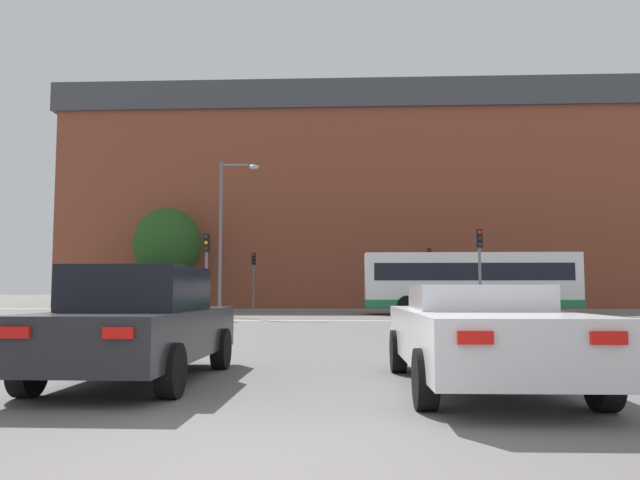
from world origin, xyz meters
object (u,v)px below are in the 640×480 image
at_px(car_saloon_left, 140,324).
at_px(pedestrian_walking_east, 419,295).
at_px(traffic_light_near_right, 480,258).
at_px(pedestrian_waiting, 488,295).
at_px(bus_crossing_lead, 469,282).
at_px(street_lamp_junction, 227,223).
at_px(traffic_light_near_left, 206,261).
at_px(traffic_light_far_left, 254,271).
at_px(traffic_light_far_right, 429,268).
at_px(car_roadster_right, 480,334).

relative_size(car_saloon_left, pedestrian_walking_east, 2.62).
height_order(car_saloon_left, traffic_light_near_right, traffic_light_near_right).
distance_m(car_saloon_left, pedestrian_waiting, 34.70).
distance_m(bus_crossing_lead, pedestrian_walking_east, 9.19).
bearing_deg(street_lamp_junction, traffic_light_near_left, -95.05).
height_order(traffic_light_near_right, pedestrian_walking_east, traffic_light_near_right).
xyz_separation_m(bus_crossing_lead, traffic_light_far_left, (-12.71, 7.65, 0.83)).
bearing_deg(traffic_light_near_left, pedestrian_waiting, 41.75).
bearing_deg(bus_crossing_lead, car_saloon_left, 159.47).
distance_m(pedestrian_waiting, pedestrian_walking_east, 4.53).
xyz_separation_m(pedestrian_waiting, pedestrian_walking_east, (-4.33, 1.33, 0.03)).
distance_m(car_saloon_left, traffic_light_far_left, 32.78).
distance_m(traffic_light_far_right, traffic_light_near_left, 18.04).
relative_size(traffic_light_near_right, pedestrian_waiting, 2.36).
bearing_deg(bus_crossing_lead, pedestrian_waiting, -19.01).
height_order(traffic_light_far_right, traffic_light_near_left, traffic_light_far_right).
height_order(car_saloon_left, pedestrian_walking_east, pedestrian_walking_east).
bearing_deg(street_lamp_junction, traffic_light_near_right, -15.78).
relative_size(traffic_light_near_left, pedestrian_waiting, 2.27).
height_order(traffic_light_far_right, traffic_light_near_right, traffic_light_far_right).
bearing_deg(bus_crossing_lead, traffic_light_near_right, 173.22).
bearing_deg(car_saloon_left, bus_crossing_lead, 69.96).
relative_size(car_saloon_left, street_lamp_junction, 0.58).
bearing_deg(pedestrian_waiting, traffic_light_near_right, 101.76).
bearing_deg(street_lamp_junction, bus_crossing_lead, 13.14).
bearing_deg(traffic_light_far_right, pedestrian_waiting, -0.92).
distance_m(traffic_light_near_left, pedestrian_waiting, 20.67).
relative_size(bus_crossing_lead, pedestrian_waiting, 6.68).
distance_m(traffic_light_near_right, traffic_light_near_left, 12.00).
height_order(traffic_light_far_right, street_lamp_junction, street_lamp_junction).
height_order(bus_crossing_lead, traffic_light_near_right, traffic_light_near_right).
relative_size(traffic_light_far_right, traffic_light_near_right, 1.03).
bearing_deg(traffic_light_far_right, traffic_light_near_left, -130.17).
relative_size(traffic_light_far_right, traffic_light_near_left, 1.07).
bearing_deg(car_roadster_right, traffic_light_near_right, 77.40).
bearing_deg(pedestrian_walking_east, street_lamp_junction, -75.65).
distance_m(traffic_light_far_right, street_lamp_junction, 15.68).
height_order(car_saloon_left, bus_crossing_lead, bus_crossing_lead).
height_order(car_saloon_left, car_roadster_right, car_saloon_left).
bearing_deg(street_lamp_junction, pedestrian_waiting, 35.02).
height_order(car_roadster_right, traffic_light_far_right, traffic_light_far_right).
distance_m(car_roadster_right, traffic_light_near_left, 20.91).
bearing_deg(car_roadster_right, car_saloon_left, 174.42).
relative_size(street_lamp_junction, pedestrian_waiting, 4.61).
relative_size(traffic_light_near_right, traffic_light_near_left, 1.04).
xyz_separation_m(car_saloon_left, traffic_light_far_right, (8.22, 32.63, 1.94)).
height_order(car_roadster_right, traffic_light_near_left, traffic_light_near_left).
bearing_deg(pedestrian_waiting, traffic_light_far_left, 25.51).
xyz_separation_m(traffic_light_far_left, traffic_light_near_right, (11.97, -13.87, 0.09)).
distance_m(car_saloon_left, pedestrian_walking_east, 34.75).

